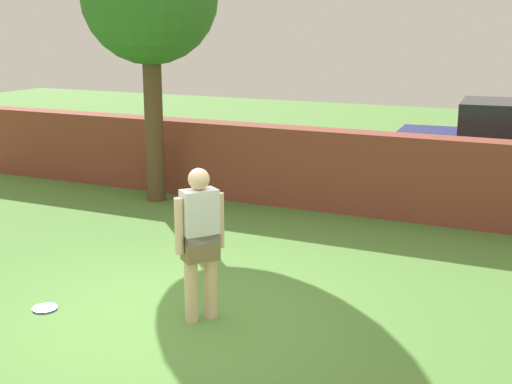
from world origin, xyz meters
The scene contains 4 objects.
ground_plane centered at (0.00, 0.00, 0.00)m, with size 40.00×40.00×0.00m, color #568C3D.
brick_wall centered at (-1.50, 4.89, 0.67)m, with size 12.23×0.50×1.33m, color brown.
person centered at (0.28, 0.12, 0.90)m, with size 0.39×0.45×1.62m.
frisbee_blue centered at (-1.39, -0.39, 0.01)m, with size 0.27×0.27×0.02m, color blue.
Camera 1 is at (3.67, -5.70, 3.03)m, focal length 48.36 mm.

